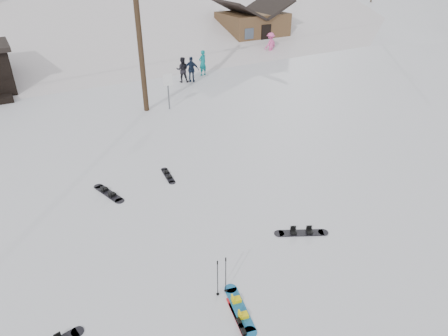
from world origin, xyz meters
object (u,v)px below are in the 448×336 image
cabin (252,28)px  hero_skis (241,328)px  utility_pole (137,14)px  hero_snowboard (240,309)px

cabin → hero_skis: bearing=-123.7°
utility_pole → hero_snowboard: (-2.65, -13.38, -4.65)m
hero_snowboard → hero_skis: 0.52m
cabin → hero_snowboard: bearing=-123.8°
hero_snowboard → utility_pole: bearing=0.6°
utility_pole → hero_skis: size_ratio=5.07×
hero_snowboard → hero_skis: size_ratio=0.90×
utility_pole → hero_snowboard: 14.41m
cabin → hero_skis: (-15.90, -23.84, -1.46)m
utility_pole → hero_snowboard: bearing=-101.2°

